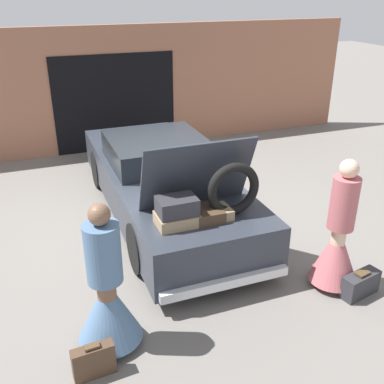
{
  "coord_description": "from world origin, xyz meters",
  "views": [
    {
      "loc": [
        -1.98,
        -6.6,
        3.6
      ],
      "look_at": [
        0.0,
        -1.38,
        1.0
      ],
      "focal_mm": 42.0,
      "sensor_mm": 36.0,
      "label": 1
    }
  ],
  "objects_px": {
    "car": "(163,182)",
    "suitcase_beside_right_person": "(360,284)",
    "person_right": "(337,243)",
    "suitcase_beside_left_person": "(94,361)",
    "person_left": "(107,298)"
  },
  "relations": [
    {
      "from": "car",
      "to": "suitcase_beside_right_person",
      "type": "height_order",
      "value": "car"
    },
    {
      "from": "person_right",
      "to": "suitcase_beside_left_person",
      "type": "distance_m",
      "value": 3.23
    },
    {
      "from": "suitcase_beside_right_person",
      "to": "suitcase_beside_left_person",
      "type": "bearing_deg",
      "value": -178.07
    },
    {
      "from": "car",
      "to": "person_left",
      "type": "xyz_separation_m",
      "value": [
        -1.46,
        -2.7,
        0.0
      ]
    },
    {
      "from": "car",
      "to": "person_right",
      "type": "height_order",
      "value": "car"
    },
    {
      "from": "person_right",
      "to": "suitcase_beside_left_person",
      "type": "relative_size",
      "value": 4.05
    },
    {
      "from": "person_left",
      "to": "suitcase_beside_left_person",
      "type": "height_order",
      "value": "person_left"
    },
    {
      "from": "car",
      "to": "suitcase_beside_left_person",
      "type": "distance_m",
      "value": 3.57
    },
    {
      "from": "car",
      "to": "suitcase_beside_left_person",
      "type": "xyz_separation_m",
      "value": [
        -1.71,
        -3.1,
        -0.42
      ]
    },
    {
      "from": "suitcase_beside_left_person",
      "to": "person_right",
      "type": "bearing_deg",
      "value": 7.52
    },
    {
      "from": "suitcase_beside_left_person",
      "to": "suitcase_beside_right_person",
      "type": "distance_m",
      "value": 3.37
    },
    {
      "from": "person_left",
      "to": "suitcase_beside_left_person",
      "type": "xyz_separation_m",
      "value": [
        -0.25,
        -0.4,
        -0.42
      ]
    },
    {
      "from": "person_left",
      "to": "suitcase_beside_right_person",
      "type": "bearing_deg",
      "value": 78.81
    },
    {
      "from": "person_right",
      "to": "suitcase_beside_right_person",
      "type": "xyz_separation_m",
      "value": [
        0.19,
        -0.31,
        -0.47
      ]
    },
    {
      "from": "suitcase_beside_left_person",
      "to": "suitcase_beside_right_person",
      "type": "relative_size",
      "value": 0.77
    }
  ]
}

